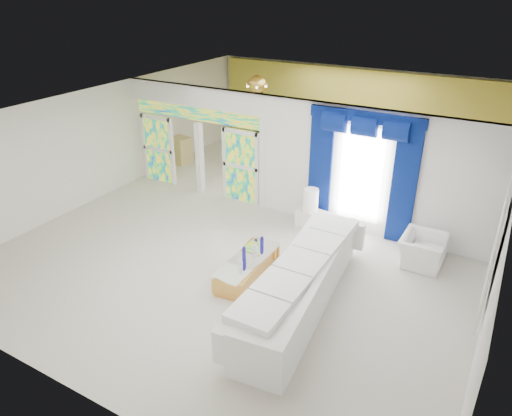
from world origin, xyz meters
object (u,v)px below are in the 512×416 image
Objects in this scene: console_table at (321,221)px; armchair at (422,250)px; white_sofa at (302,285)px; grand_piano at (268,148)px; coffee_table at (248,268)px.

armchair is at bearing -8.35° from console_table.
white_sofa is at bearing -74.29° from console_table.
grand_piano is (-5.90, 4.03, 0.11)m from armchair.
grand_piano is (-2.92, 6.31, 0.24)m from coffee_table.
grand_piano is at bearing 133.16° from console_table.
coffee_table is 1.41× the size of console_table.
grand_piano is at bearing 114.82° from coffee_table.
console_table is at bearing 82.53° from armchair.
armchair reaches higher than coffee_table.
console_table is at bearing 78.78° from coffee_table.
white_sofa is 2.56× the size of grand_piano.
coffee_table is (-1.35, 0.30, -0.22)m from white_sofa.
armchair is (2.99, 2.28, 0.12)m from coffee_table.
white_sofa reaches higher than coffee_table.
white_sofa is 7.86m from grand_piano.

